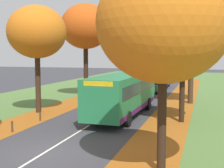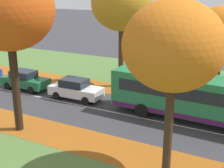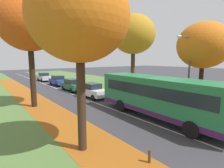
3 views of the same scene
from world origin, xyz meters
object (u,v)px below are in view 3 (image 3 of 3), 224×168
object	(u,v)px
car_blue_third_in_line	(58,80)
car_silver_fourth_in_line	(44,77)
tree_right_mid	(133,35)
tree_left_near	(79,18)
tree_right_near	(203,46)
bus	(159,95)
tree_left_mid	(29,24)
car_white_lead	(92,90)
streetlamp_right	(187,66)
bollard_fourth	(149,156)
car_green_following	(72,85)

from	to	relation	value
car_blue_third_in_line	car_silver_fourth_in_line	world-z (taller)	same
tree_right_mid	car_blue_third_in_line	xyz separation A→B (m)	(-4.30, 12.92, -6.26)
tree_left_near	car_silver_fourth_in_line	distance (m)	29.30
tree_right_near	bus	size ratio (longest dim) A/B	0.69
tree_right_near	car_silver_fourth_in_line	xyz separation A→B (m)	(-4.22, 28.38, -4.54)
tree_left_mid	car_silver_fourth_in_line	xyz separation A→B (m)	(6.36, 18.59, -6.42)
bus	car_white_lead	bearing A→B (deg)	91.70
streetlamp_right	car_silver_fourth_in_line	xyz separation A→B (m)	(-2.43, 28.12, -2.92)
tree_left_mid	bus	xyz separation A→B (m)	(6.41, -8.86, -5.53)
tree_left_mid	tree_right_mid	distance (m)	10.88
bollard_fourth	bus	bearing A→B (deg)	34.36
car_white_lead	car_green_following	size ratio (longest dim) A/B	1.01
tree_left_mid	bus	size ratio (longest dim) A/B	0.92
tree_left_near	tree_right_mid	size ratio (longest dim) A/B	0.86
tree_left_near	tree_left_mid	distance (m)	9.57
tree_right_mid	car_silver_fourth_in_line	size ratio (longest dim) A/B	2.22
tree_right_mid	tree_right_near	bearing A→B (deg)	-91.16
tree_left_near	car_blue_third_in_line	distance (m)	22.37
tree_left_near	car_blue_third_in_line	world-z (taller)	tree_left_near
tree_right_mid	bollard_fourth	world-z (taller)	tree_right_mid
streetlamp_right	car_silver_fourth_in_line	distance (m)	28.37
bus	car_white_lead	world-z (taller)	bus
bollard_fourth	car_green_following	size ratio (longest dim) A/B	0.14
tree_right_mid	bus	bearing A→B (deg)	-121.13
car_white_lead	car_silver_fourth_in_line	xyz separation A→B (m)	(0.22, 18.60, 0.00)
car_silver_fourth_in_line	car_blue_third_in_line	bearing A→B (deg)	-89.38
car_silver_fourth_in_line	car_green_following	bearing A→B (deg)	-90.85
tree_left_mid	car_silver_fourth_in_line	world-z (taller)	tree_left_mid
bus	car_green_following	world-z (taller)	bus
bollard_fourth	tree_left_mid	bearing A→B (deg)	97.20
tree_left_near	tree_right_near	world-z (taller)	tree_left_near
tree_left_near	tree_left_mid	xyz separation A→B (m)	(0.14, 9.49, 1.17)
tree_right_near	bollard_fourth	distance (m)	10.63
tree_left_near	car_white_lead	distance (m)	12.52
bollard_fourth	streetlamp_right	bearing A→B (deg)	20.13
tree_left_mid	streetlamp_right	xyz separation A→B (m)	(8.79, -9.53, -3.50)
tree_left_near	car_white_lead	size ratio (longest dim) A/B	1.89
car_white_lead	car_green_following	bearing A→B (deg)	89.81
tree_left_mid	car_silver_fourth_in_line	distance (m)	20.67
car_white_lead	tree_left_mid	bearing A→B (deg)	179.85
car_blue_third_in_line	tree_right_mid	bearing A→B (deg)	-71.58
tree_right_near	tree_left_mid	bearing A→B (deg)	137.22
car_green_following	car_blue_third_in_line	world-z (taller)	same
car_blue_third_in_line	car_silver_fourth_in_line	size ratio (longest dim) A/B	1.00
tree_left_mid	tree_right_near	xyz separation A→B (m)	(10.58, -9.79, -1.88)
tree_left_near	bus	world-z (taller)	tree_left_near
bollard_fourth	bus	xyz separation A→B (m)	(4.87, 3.33, 1.41)
car_white_lead	car_silver_fourth_in_line	world-z (taller)	same
tree_left_near	car_blue_third_in_line	xyz separation A→B (m)	(6.58, 20.73, -5.25)
car_green_following	tree_right_near	bearing A→B (deg)	-73.60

